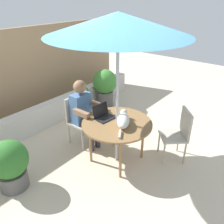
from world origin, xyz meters
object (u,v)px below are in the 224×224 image
at_px(patio_table, 117,125).
at_px(laptop, 103,114).
at_px(chair_empty, 179,131).
at_px(potted_plant_by_chair, 10,164).
at_px(potted_plant_near_fence, 105,86).
at_px(patio_umbrella, 118,24).
at_px(chair_occupied, 78,116).
at_px(person_seated, 84,111).
at_px(potted_plant_corner, 83,97).
at_px(cat, 123,120).

distance_m(patio_table, laptop, 0.30).
relative_size(chair_empty, potted_plant_by_chair, 1.16).
bearing_deg(laptop, potted_plant_near_fence, 39.41).
relative_size(patio_table, patio_umbrella, 0.48).
distance_m(patio_table, chair_occupied, 0.90).
distance_m(chair_empty, person_seated, 1.63).
distance_m(chair_occupied, person_seated, 0.23).
relative_size(chair_empty, potted_plant_near_fence, 0.96).
bearing_deg(chair_occupied, patio_table, -90.00).
xyz_separation_m(patio_table, person_seated, (0.00, 0.73, 0.03)).
height_order(patio_umbrella, potted_plant_by_chair, patio_umbrella).
xyz_separation_m(potted_plant_near_fence, potted_plant_corner, (-0.45, 0.32, -0.22)).
distance_m(laptop, potted_plant_by_chair, 1.52).
bearing_deg(cat, potted_plant_corner, 62.26).
bearing_deg(patio_umbrella, potted_plant_near_fence, 45.62).
relative_size(person_seated, laptop, 3.76).
distance_m(person_seated, potted_plant_near_fence, 1.67).
bearing_deg(chair_empty, cat, 136.64).
xyz_separation_m(chair_occupied, potted_plant_corner, (1.02, 0.94, -0.21)).
bearing_deg(potted_plant_near_fence, potted_plant_corner, 144.53).
relative_size(laptop, potted_plant_corner, 0.56).
height_order(person_seated, potted_plant_near_fence, person_seated).
xyz_separation_m(laptop, potted_plant_near_fence, (1.49, 1.22, -0.25)).
bearing_deg(cat, chair_occupied, 90.19).
bearing_deg(patio_table, laptop, 93.31).
relative_size(chair_occupied, person_seated, 0.72).
height_order(chair_occupied, potted_plant_corner, chair_occupied).
distance_m(chair_occupied, potted_plant_corner, 1.40).
bearing_deg(laptop, potted_plant_by_chair, 160.53).
relative_size(patio_table, person_seated, 0.90).
relative_size(patio_umbrella, potted_plant_corner, 3.94).
bearing_deg(laptop, chair_empty, -56.19).
bearing_deg(chair_empty, potted_plant_by_chair, 143.89).
bearing_deg(chair_occupied, potted_plant_by_chair, -175.51).
relative_size(patio_umbrella, chair_occupied, 2.60).
distance_m(laptop, potted_plant_near_fence, 1.94).
height_order(chair_empty, laptop, laptop).
height_order(chair_empty, cat, cat).
distance_m(person_seated, laptop, 0.46).
xyz_separation_m(chair_occupied, potted_plant_by_chair, (-1.41, -0.11, -0.11)).
xyz_separation_m(potted_plant_by_chair, potted_plant_corner, (2.43, 1.05, -0.10)).
bearing_deg(person_seated, chair_empty, -65.51).
xyz_separation_m(laptop, potted_plant_corner, (1.04, 1.54, -0.47)).
bearing_deg(patio_umbrella, chair_occupied, 90.00).
height_order(chair_occupied, cat, cat).
relative_size(potted_plant_by_chair, potted_plant_corner, 1.30).
relative_size(patio_table, potted_plant_by_chair, 1.44).
relative_size(chair_occupied, laptop, 2.72).
relative_size(chair_empty, cat, 1.54).
bearing_deg(potted_plant_near_fence, chair_occupied, -157.24).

